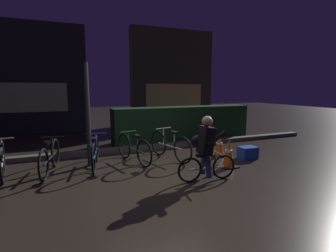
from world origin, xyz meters
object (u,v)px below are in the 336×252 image
object	(u,v)px
parked_bike_left_mid	(50,158)
blue_crate	(248,153)
parked_bike_center_right	(134,149)
traffic_cone_near	(229,153)
cyclist	(206,148)
traffic_cone_far	(219,145)
parked_bike_leftmost	(2,160)
street_post	(88,115)
parked_bike_center_left	(95,153)
parked_bike_right_mid	(170,146)

from	to	relation	value
parked_bike_left_mid	blue_crate	bearing A→B (deg)	-86.61
parked_bike_center_right	traffic_cone_near	distance (m)	2.19
parked_bike_left_mid	blue_crate	xyz separation A→B (m)	(4.53, -0.67, -0.18)
traffic_cone_near	cyclist	world-z (taller)	cyclist
traffic_cone_near	traffic_cone_far	distance (m)	0.93
parked_bike_leftmost	traffic_cone_near	bearing A→B (deg)	-112.91
street_post	parked_bike_center_left	bearing A→B (deg)	-62.14
parked_bike_leftmost	parked_bike_left_mid	xyz separation A→B (m)	(0.86, -0.12, -0.00)
parked_bike_leftmost	traffic_cone_far	distance (m)	4.88
traffic_cone_near	traffic_cone_far	world-z (taller)	traffic_cone_near
street_post	blue_crate	xyz separation A→B (m)	(3.72, -0.90, -1.00)
parked_bike_leftmost	traffic_cone_far	world-z (taller)	parked_bike_leftmost
traffic_cone_near	blue_crate	bearing A→B (deg)	24.81
traffic_cone_near	parked_bike_center_right	bearing A→B (deg)	148.35
parked_bike_leftmost	parked_bike_right_mid	xyz separation A→B (m)	(3.57, -0.10, 0.01)
traffic_cone_far	cyclist	distance (m)	1.91
parked_bike_left_mid	blue_crate	size ratio (longest dim) A/B	3.55
parked_bike_center_right	traffic_cone_far	bearing A→B (deg)	-111.93
parked_bike_left_mid	traffic_cone_far	world-z (taller)	parked_bike_left_mid
parked_bike_center_left	blue_crate	bearing A→B (deg)	-90.01
parked_bike_right_mid	parked_bike_center_left	bearing A→B (deg)	75.29
parked_bike_center_right	traffic_cone_far	xyz separation A→B (m)	(2.20, -0.28, -0.05)
parked_bike_center_right	traffic_cone_near	bearing A→B (deg)	-136.25
street_post	traffic_cone_far	xyz separation A→B (m)	(3.19, -0.43, -0.87)
street_post	parked_bike_leftmost	size ratio (longest dim) A/B	1.45
parked_bike_right_mid	traffic_cone_far	xyz separation A→B (m)	(1.30, -0.22, -0.06)
parked_bike_left_mid	traffic_cone_far	bearing A→B (deg)	-81.09
parked_bike_leftmost	traffic_cone_far	xyz separation A→B (m)	(4.86, -0.32, -0.05)
parked_bike_center_right	parked_bike_right_mid	distance (m)	0.91
traffic_cone_near	street_post	bearing A→B (deg)	155.53
blue_crate	cyclist	xyz separation A→B (m)	(-1.78, -0.93, 0.48)
parked_bike_leftmost	street_post	bearing A→B (deg)	-94.39
parked_bike_right_mid	traffic_cone_far	world-z (taller)	parked_bike_right_mid
parked_bike_center_left	blue_crate	size ratio (longest dim) A/B	3.58
parked_bike_center_left	cyclist	distance (m)	2.48
parked_bike_left_mid	blue_crate	distance (m)	4.58
traffic_cone_near	blue_crate	distance (m)	0.97
parked_bike_leftmost	traffic_cone_near	xyz separation A→B (m)	(4.53, -1.19, -0.03)
parked_bike_center_left	traffic_cone_near	xyz separation A→B (m)	(2.75, -1.11, -0.03)
parked_bike_center_left	parked_bike_center_right	size ratio (longest dim) A/B	1.03
parked_bike_right_mid	cyclist	bearing A→B (deg)	167.45
cyclist	parked_bike_center_right	bearing A→B (deg)	124.77
street_post	parked_bike_right_mid	size ratio (longest dim) A/B	1.43
parked_bike_center_right	cyclist	size ratio (longest dim) A/B	1.23
street_post	parked_bike_right_mid	world-z (taller)	street_post
parked_bike_left_mid	traffic_cone_near	xyz separation A→B (m)	(3.67, -1.07, -0.02)
parked_bike_center_left	parked_bike_right_mid	bearing A→B (deg)	-79.59
parked_bike_leftmost	cyclist	world-z (taller)	cyclist
parked_bike_leftmost	parked_bike_left_mid	size ratio (longest dim) A/B	1.02
parked_bike_leftmost	blue_crate	xyz separation A→B (m)	(5.40, -0.79, -0.19)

